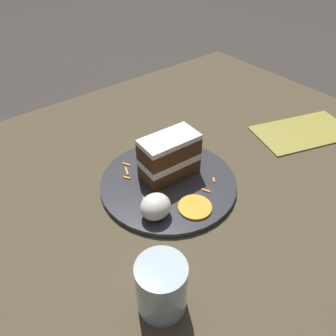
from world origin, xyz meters
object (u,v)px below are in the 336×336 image
(plate, at_px, (168,182))
(orange_garnish, at_px, (195,207))
(cream_dollop, at_px, (155,207))
(cake_slice, at_px, (169,157))
(drinking_glass, at_px, (162,289))
(menu_card, at_px, (303,132))

(plate, relative_size, orange_garnish, 4.38)
(cream_dollop, bearing_deg, cake_slice, 38.93)
(cake_slice, height_order, drinking_glass, cake_slice)
(orange_garnish, bearing_deg, cake_slice, 78.18)
(cream_dollop, relative_size, drinking_glass, 0.63)
(plate, bearing_deg, cream_dollop, -141.75)
(cake_slice, xyz_separation_m, menu_card, (0.41, -0.08, -0.06))
(orange_garnish, relative_size, drinking_glass, 0.70)
(cake_slice, bearing_deg, cream_dollop, 132.23)
(cream_dollop, bearing_deg, drinking_glass, -123.89)
(orange_garnish, bearing_deg, drinking_glass, -146.76)
(drinking_glass, distance_m, menu_card, 0.63)
(plate, xyz_separation_m, menu_card, (0.43, -0.07, -0.00))
(plate, distance_m, cake_slice, 0.06)
(cream_dollop, distance_m, orange_garnish, 0.09)
(plate, height_order, cream_dollop, cream_dollop)
(plate, bearing_deg, menu_card, -9.06)
(plate, distance_m, cream_dollop, 0.11)
(orange_garnish, xyz_separation_m, drinking_glass, (-0.17, -0.11, 0.03))
(cream_dollop, xyz_separation_m, menu_card, (0.51, -0.00, -0.04))
(cream_dollop, relative_size, orange_garnish, 0.90)
(plate, distance_m, orange_garnish, 0.10)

